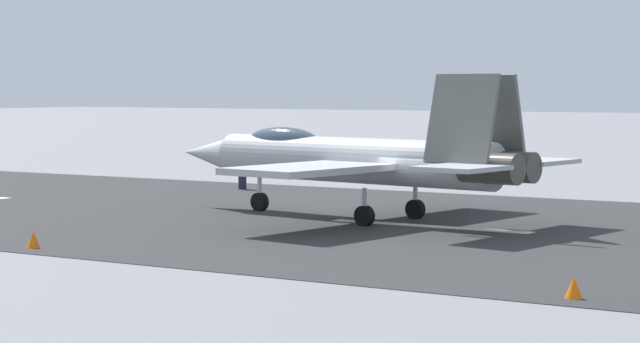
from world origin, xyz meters
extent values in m
plane|color=gray|center=(0.00, 0.00, 0.00)|extent=(400.00, 400.00, 0.00)
cube|color=#313131|center=(0.00, 0.00, 0.01)|extent=(240.00, 26.00, 0.02)
cube|color=white|center=(-0.65, 0.00, 0.02)|extent=(8.00, 0.70, 0.00)
cylinder|color=#B4B8BB|center=(2.98, -0.75, 2.28)|extent=(12.81, 3.60, 1.75)
cone|color=#B4B8BB|center=(10.70, -1.89, 2.28)|extent=(3.12, 1.90, 1.49)
ellipsoid|color=#3F5160|center=(6.52, -1.27, 2.93)|extent=(3.72, 1.62, 1.10)
cylinder|color=#47423D|center=(-3.38, 0.76, 2.28)|extent=(2.34, 1.41, 1.10)
cylinder|color=#47423D|center=(-3.54, -0.33, 2.28)|extent=(2.34, 1.41, 1.10)
cube|color=#B4B8BB|center=(2.55, 3.18, 2.18)|extent=(4.23, 6.33, 0.24)
cube|color=#B4B8BB|center=(1.43, -4.38, 2.18)|extent=(4.23, 6.33, 0.24)
cube|color=#B4B8BB|center=(-3.10, 2.59, 2.38)|extent=(2.79, 3.12, 0.16)
cube|color=#B4B8BB|center=(-3.81, -2.16, 2.38)|extent=(2.79, 3.12, 0.16)
cube|color=#5F6460|center=(-2.36, 0.96, 3.98)|extent=(2.71, 1.32, 3.14)
cube|color=#5F6460|center=(-2.62, -0.82, 3.98)|extent=(2.71, 1.32, 3.14)
cylinder|color=silver|center=(7.81, -1.46, 0.70)|extent=(0.18, 0.18, 1.40)
cylinder|color=black|center=(7.81, -1.46, 0.38)|extent=(0.80, 0.41, 0.76)
cylinder|color=silver|center=(1.43, 1.10, 0.70)|extent=(0.18, 0.18, 1.40)
cylinder|color=black|center=(1.43, 1.10, 0.38)|extent=(0.80, 0.41, 0.76)
cylinder|color=silver|center=(0.96, -2.06, 0.70)|extent=(0.18, 0.18, 1.40)
cylinder|color=black|center=(0.96, -2.06, 0.38)|extent=(0.80, 0.41, 0.76)
cube|color=#1E2338|center=(14.51, -9.80, 0.42)|extent=(0.24, 0.36, 0.85)
cube|color=orange|center=(14.51, -9.80, 1.05)|extent=(0.52, 0.47, 0.58)
sphere|color=tan|center=(14.51, -9.80, 1.49)|extent=(0.22, 0.22, 0.22)
cylinder|color=orange|center=(14.76, -9.64, 1.02)|extent=(0.10, 0.10, 0.54)
cylinder|color=orange|center=(14.25, -9.96, 1.02)|extent=(0.10, 0.10, 0.54)
cone|color=orange|center=(-10.39, 11.91, 0.28)|extent=(0.44, 0.44, 0.55)
cone|color=orange|center=(7.34, 11.91, 0.28)|extent=(0.44, 0.44, 0.55)
camera|label=1|loc=(-20.30, 39.86, 5.07)|focal=68.64mm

